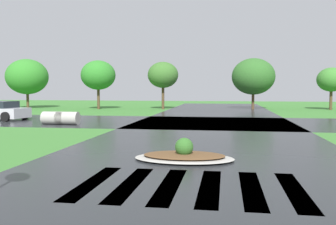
# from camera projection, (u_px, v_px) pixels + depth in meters

# --- Properties ---
(asphalt_roadway) EXTENTS (9.99, 80.00, 0.01)m
(asphalt_roadway) POSITION_uv_depth(u_px,v_px,m) (202.00, 153.00, 12.33)
(asphalt_roadway) COLOR #232628
(asphalt_roadway) RESTS_ON ground
(asphalt_cross_road) EXTENTS (90.00, 8.99, 0.01)m
(asphalt_cross_road) POSITION_uv_depth(u_px,v_px,m) (213.00, 123.00, 23.28)
(asphalt_cross_road) COLOR #232628
(asphalt_cross_road) RESTS_ON ground
(crosswalk_stripes) EXTENTS (4.95, 3.16, 0.01)m
(crosswalk_stripes) POSITION_uv_depth(u_px,v_px,m) (189.00, 186.00, 8.18)
(crosswalk_stripes) COLOR white
(crosswalk_stripes) RESTS_ON ground
(median_island) EXTENTS (3.04, 1.86, 0.68)m
(median_island) POSITION_uv_depth(u_px,v_px,m) (184.00, 156.00, 11.16)
(median_island) COLOR #9E9B93
(median_island) RESTS_ON ground
(drainage_pipe_stack) EXTENTS (2.25, 0.82, 0.78)m
(drainage_pipe_stack) POSITION_uv_depth(u_px,v_px,m) (61.00, 118.00, 22.06)
(drainage_pipe_stack) COLOR #9E9B93
(drainage_pipe_stack) RESTS_ON ground
(background_treeline) EXTENTS (44.43, 6.31, 6.46)m
(background_treeline) POSITION_uv_depth(u_px,v_px,m) (219.00, 73.00, 37.46)
(background_treeline) COLOR #4C3823
(background_treeline) RESTS_ON ground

